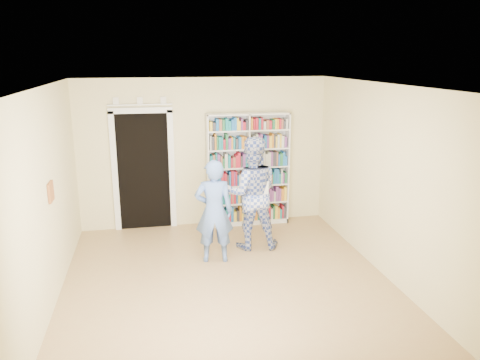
{
  "coord_description": "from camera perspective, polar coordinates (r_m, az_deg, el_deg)",
  "views": [
    {
      "loc": [
        -0.99,
        -5.81,
        3.06
      ],
      "look_at": [
        0.34,
        0.9,
        1.24
      ],
      "focal_mm": 35.0,
      "sensor_mm": 36.0,
      "label": 1
    }
  ],
  "objects": [
    {
      "name": "wall_left",
      "position": [
        6.19,
        -22.53,
        -2.31
      ],
      "size": [
        0.0,
        5.0,
        5.0
      ],
      "primitive_type": "plane",
      "rotation": [
        1.57,
        0.0,
        1.57
      ],
      "color": "beige",
      "rests_on": "floor"
    },
    {
      "name": "doorway",
      "position": [
        8.5,
        -11.71,
        1.81
      ],
      "size": [
        1.1,
        0.08,
        2.43
      ],
      "color": "black",
      "rests_on": "floor"
    },
    {
      "name": "floor",
      "position": [
        6.64,
        -1.44,
        -12.53
      ],
      "size": [
        5.0,
        5.0,
        0.0
      ],
      "primitive_type": "plane",
      "color": "#A47B4F",
      "rests_on": "ground"
    },
    {
      "name": "wall_right",
      "position": [
        6.87,
        17.31,
        -0.2
      ],
      "size": [
        0.0,
        5.0,
        5.0
      ],
      "primitive_type": "plane",
      "rotation": [
        1.57,
        0.0,
        -1.57
      ],
      "color": "beige",
      "rests_on": "floor"
    },
    {
      "name": "man_plaid",
      "position": [
        7.53,
        1.42,
        -1.63
      ],
      "size": [
        0.97,
        0.79,
        1.84
      ],
      "primitive_type": "imported",
      "rotation": [
        0.0,
        0.0,
        3.03
      ],
      "color": "#334A9D",
      "rests_on": "floor"
    },
    {
      "name": "wall_back",
      "position": [
        8.54,
        -4.37,
        3.31
      ],
      "size": [
        4.5,
        0.0,
        4.5
      ],
      "primitive_type": "plane",
      "rotation": [
        1.57,
        0.0,
        0.0
      ],
      "color": "beige",
      "rests_on": "floor"
    },
    {
      "name": "paper_sheet",
      "position": [
        7.32,
        2.79,
        -1.35
      ],
      "size": [
        0.2,
        0.08,
        0.3
      ],
      "primitive_type": "cube",
      "rotation": [
        0.0,
        0.0,
        0.33
      ],
      "color": "white",
      "rests_on": "man_plaid"
    },
    {
      "name": "bookshelf",
      "position": [
        8.59,
        0.97,
        1.34
      ],
      "size": [
        1.51,
        0.28,
        2.07
      ],
      "rotation": [
        0.0,
        0.0,
        0.36
      ],
      "color": "white",
      "rests_on": "floor"
    },
    {
      "name": "man_blue",
      "position": [
        7.05,
        -3.19,
        -3.84
      ],
      "size": [
        0.62,
        0.45,
        1.59
      ],
      "primitive_type": "imported",
      "rotation": [
        0.0,
        0.0,
        3.03
      ],
      "color": "#5576BD",
      "rests_on": "floor"
    },
    {
      "name": "wall_art",
      "position": [
        6.36,
        -22.07,
        -1.34
      ],
      "size": [
        0.03,
        0.25,
        0.25
      ],
      "primitive_type": "cube",
      "color": "brown",
      "rests_on": "wall_left"
    },
    {
      "name": "ceiling",
      "position": [
        5.91,
        -1.61,
        11.41
      ],
      "size": [
        5.0,
        5.0,
        0.0
      ],
      "primitive_type": "plane",
      "rotation": [
        3.14,
        0.0,
        0.0
      ],
      "color": "white",
      "rests_on": "wall_back"
    }
  ]
}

